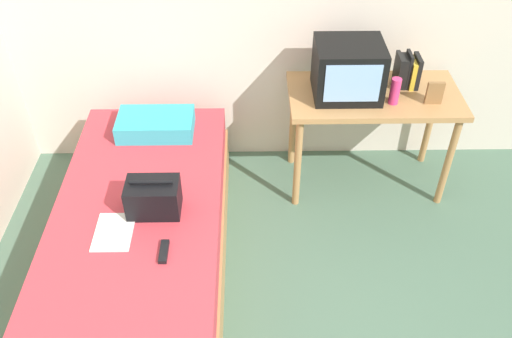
{
  "coord_description": "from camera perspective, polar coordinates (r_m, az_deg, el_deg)",
  "views": [
    {
      "loc": [
        -0.26,
        -1.57,
        2.76
      ],
      "look_at": [
        -0.22,
        1.05,
        0.57
      ],
      "focal_mm": 38.54,
      "sensor_mm": 36.0,
      "label": 1
    }
  ],
  "objects": [
    {
      "name": "tv",
      "position": [
        3.69,
        9.54,
        10.13
      ],
      "size": [
        0.44,
        0.39,
        0.36
      ],
      "color": "black",
      "rests_on": "desk"
    },
    {
      "name": "picture_frame",
      "position": [
        3.77,
        18.05,
        7.5
      ],
      "size": [
        0.11,
        0.02,
        0.16
      ],
      "primitive_type": "cube",
      "color": "olive",
      "rests_on": "desk"
    },
    {
      "name": "water_bottle",
      "position": [
        3.7,
        14.21,
        7.84
      ],
      "size": [
        0.07,
        0.07,
        0.18
      ],
      "primitive_type": "cylinder",
      "color": "#E53372",
      "rests_on": "desk"
    },
    {
      "name": "pillow",
      "position": [
        3.8,
        -10.37,
        4.58
      ],
      "size": [
        0.51,
        0.31,
        0.12
      ],
      "primitive_type": "cube",
      "color": "#33A8B7",
      "rests_on": "bed"
    },
    {
      "name": "handbag",
      "position": [
        3.17,
        -10.6,
        -2.91
      ],
      "size": [
        0.3,
        0.2,
        0.23
      ],
      "color": "black",
      "rests_on": "bed"
    },
    {
      "name": "magazine",
      "position": [
        3.16,
        -14.54,
        -6.34
      ],
      "size": [
        0.21,
        0.29,
        0.01
      ],
      "primitive_type": "cube",
      "color": "white",
      "rests_on": "bed"
    },
    {
      "name": "book_row",
      "position": [
        3.9,
        15.41,
        9.76
      ],
      "size": [
        0.15,
        0.16,
        0.24
      ],
      "color": "black",
      "rests_on": "desk"
    },
    {
      "name": "desk",
      "position": [
        3.87,
        12.04,
        6.43
      ],
      "size": [
        1.16,
        0.6,
        0.78
      ],
      "color": "#B27F4C",
      "rests_on": "ground"
    },
    {
      "name": "remote_dark",
      "position": [
        2.99,
        -9.54,
        -8.45
      ],
      "size": [
        0.04,
        0.16,
        0.02
      ],
      "primitive_type": "cube",
      "color": "black",
      "rests_on": "bed"
    },
    {
      "name": "bed",
      "position": [
        3.51,
        -11.57,
        -6.49
      ],
      "size": [
        1.0,
        2.0,
        0.54
      ],
      "color": "#B27F4C",
      "rests_on": "ground"
    }
  ]
}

